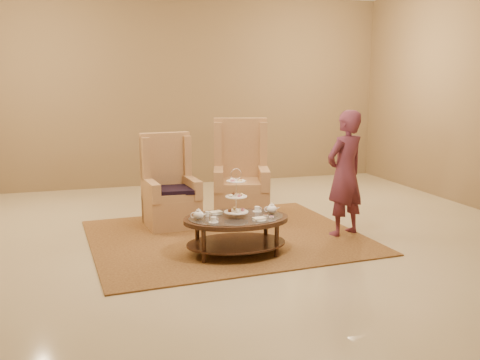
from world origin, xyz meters
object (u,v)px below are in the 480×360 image
object	(u,v)px
armchair_left	(170,195)
armchair_right	(241,185)
tea_table	(236,224)
person	(345,174)

from	to	relation	value
armchair_left	armchair_right	size ratio (longest dim) A/B	0.88
tea_table	armchair_left	xyz separation A→B (m)	(-0.50, 1.48, 0.06)
armchair_right	person	bearing A→B (deg)	-37.00
person	armchair_left	bearing A→B (deg)	-48.63
armchair_left	armchair_right	xyz separation A→B (m)	(1.05, 0.13, 0.05)
tea_table	armchair_left	world-z (taller)	armchair_left
armchair_left	person	world-z (taller)	person
armchair_left	person	xyz separation A→B (m)	(2.03, -1.13, 0.37)
armchair_right	person	world-z (taller)	person
tea_table	armchair_right	bearing A→B (deg)	74.47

